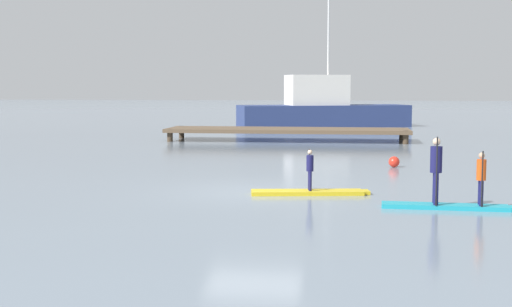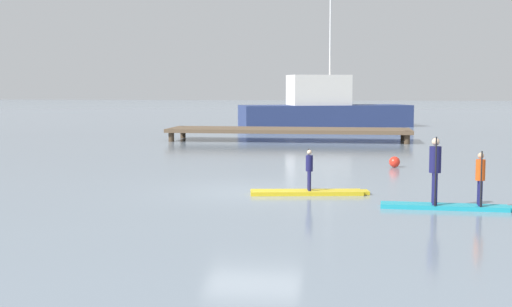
% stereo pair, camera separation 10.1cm
% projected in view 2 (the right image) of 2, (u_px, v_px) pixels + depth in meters
% --- Properties ---
extents(ground_plane, '(240.00, 240.00, 0.00)m').
position_uv_depth(ground_plane, '(253.00, 192.00, 18.27)').
color(ground_plane, gray).
extents(paddleboard_near, '(3.06, 1.06, 0.10)m').
position_uv_depth(paddleboard_near, '(309.00, 192.00, 17.92)').
color(paddleboard_near, gold).
rests_on(paddleboard_near, ground).
extents(paddler_child_solo, '(0.21, 0.37, 1.05)m').
position_uv_depth(paddler_child_solo, '(309.00, 168.00, 17.88)').
color(paddler_child_solo, '#19194C').
rests_on(paddler_child_solo, paddleboard_near).
extents(paddleboard_far, '(2.99, 0.64, 0.10)m').
position_uv_depth(paddleboard_far, '(447.00, 207.00, 15.79)').
color(paddleboard_far, '#1E9EB2').
rests_on(paddleboard_far, ground).
extents(paddler_adult, '(0.28, 0.48, 1.54)m').
position_uv_depth(paddler_adult, '(435.00, 166.00, 15.75)').
color(paddler_adult, '#19194C').
rests_on(paddler_adult, paddleboard_far).
extents(paddler_child_front, '(0.22, 0.41, 1.23)m').
position_uv_depth(paddler_child_front, '(480.00, 176.00, 15.59)').
color(paddler_child_front, '#19194C').
rests_on(paddler_child_front, paddleboard_far).
extents(fishing_boat_white_large, '(11.90, 6.73, 10.60)m').
position_uv_depth(fishing_boat_white_large, '(323.00, 109.00, 47.71)').
color(fishing_boat_white_large, navy).
rests_on(fishing_boat_white_large, ground).
extents(floating_dock, '(12.14, 3.04, 0.63)m').
position_uv_depth(floating_dock, '(289.00, 130.00, 35.44)').
color(floating_dock, brown).
rests_on(floating_dock, ground).
extents(mooring_buoy_near, '(0.37, 0.37, 0.37)m').
position_uv_depth(mooring_buoy_near, '(395.00, 162.00, 23.89)').
color(mooring_buoy_near, red).
rests_on(mooring_buoy_near, ground).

